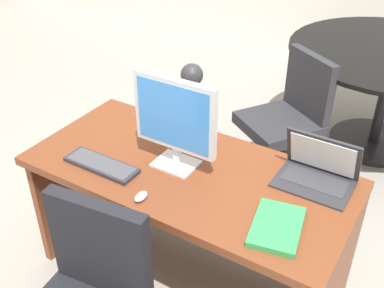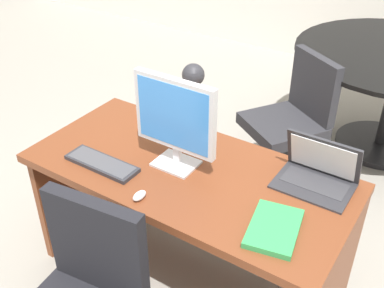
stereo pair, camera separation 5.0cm
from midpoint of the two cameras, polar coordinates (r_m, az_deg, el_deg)
name	(u,v)px [view 2 (the right image)]	position (r m, az deg, el deg)	size (l,w,h in m)	color
ground	(294,150)	(3.73, 12.81, -0.76)	(12.00, 12.00, 0.00)	gray
desk	(193,198)	(2.35, 0.71, -6.61)	(1.54, 0.73, 0.73)	brown
monitor	(175,118)	(2.08, -1.40, 3.19)	(0.41, 0.16, 0.45)	silver
laptop	(319,169)	(2.16, 15.90, -2.98)	(0.34, 0.24, 0.23)	#2D2D33
keyboard	(102,163)	(2.24, -10.35, -2.36)	(0.37, 0.12, 0.02)	#2D2D33
mouse	(139,196)	(2.02, -5.75, -6.31)	(0.04, 0.07, 0.03)	silver
desk_lamp	(194,85)	(2.28, 0.86, 7.24)	(0.12, 0.14, 0.41)	#2D2D33
book	(274,228)	(1.89, 10.77, -10.10)	(0.24, 0.31, 0.03)	green
coffee_mug	(150,110)	(2.59, -4.55, 4.17)	(0.11, 0.08, 0.09)	yellow
meeting_chair_near	(289,131)	(3.26, 12.18, 1.55)	(0.64, 0.65, 0.88)	black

